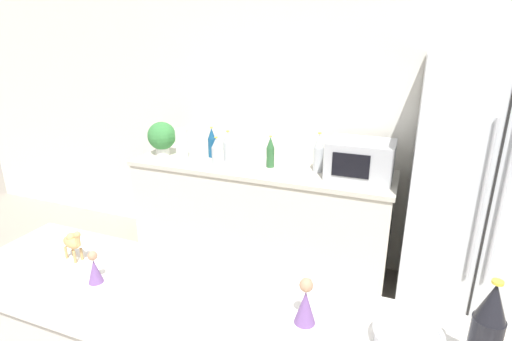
# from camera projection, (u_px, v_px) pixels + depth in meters

# --- Properties ---
(wall_back) EXTENTS (8.00, 0.06, 2.55)m
(wall_back) POSITION_uv_depth(u_px,v_px,m) (321.00, 117.00, 3.31)
(wall_back) COLOR silver
(wall_back) RESTS_ON ground_plane
(back_counter) EXTENTS (2.17, 0.63, 0.90)m
(back_counter) POSITION_uv_depth(u_px,v_px,m) (259.00, 215.00, 3.43)
(back_counter) COLOR silver
(back_counter) RESTS_ON ground_plane
(refrigerator) EXTENTS (0.89, 0.73, 1.82)m
(refrigerator) POSITION_uv_depth(u_px,v_px,m) (480.00, 196.00, 2.66)
(refrigerator) COLOR silver
(refrigerator) RESTS_ON ground_plane
(potted_plant) EXTENTS (0.25, 0.25, 0.30)m
(potted_plant) POSITION_uv_depth(u_px,v_px,m) (162.00, 137.00, 3.53)
(potted_plant) COLOR silver
(potted_plant) RESTS_ON back_counter
(paper_towel_roll) EXTENTS (0.10, 0.10, 0.26)m
(paper_towel_roll) POSITION_uv_depth(u_px,v_px,m) (182.00, 144.00, 3.42)
(paper_towel_roll) COLOR white
(paper_towel_roll) RESTS_ON back_counter
(microwave) EXTENTS (0.48, 0.37, 0.28)m
(microwave) POSITION_uv_depth(u_px,v_px,m) (360.00, 159.00, 2.97)
(microwave) COLOR #B2B5BA
(microwave) RESTS_ON back_counter
(back_bottle_0) EXTENTS (0.08, 0.08, 0.31)m
(back_bottle_0) POSITION_uv_depth(u_px,v_px,m) (319.00, 153.00, 3.10)
(back_bottle_0) COLOR #B2B7BC
(back_bottle_0) RESTS_ON back_counter
(back_bottle_1) EXTENTS (0.08, 0.08, 0.23)m
(back_bottle_1) POSITION_uv_depth(u_px,v_px,m) (216.00, 151.00, 3.29)
(back_bottle_1) COLOR #B2B7BC
(back_bottle_1) RESTS_ON back_counter
(back_bottle_2) EXTENTS (0.07, 0.07, 0.27)m
(back_bottle_2) POSITION_uv_depth(u_px,v_px,m) (212.00, 143.00, 3.47)
(back_bottle_2) COLOR navy
(back_bottle_2) RESTS_ON back_counter
(back_bottle_3) EXTENTS (0.07, 0.07, 0.26)m
(back_bottle_3) POSITION_uv_depth(u_px,v_px,m) (270.00, 152.00, 3.21)
(back_bottle_3) COLOR #2D6033
(back_bottle_3) RESTS_ON back_counter
(back_bottle_4) EXTENTS (0.08, 0.08, 0.26)m
(back_bottle_4) POSITION_uv_depth(u_px,v_px,m) (228.00, 146.00, 3.38)
(back_bottle_4) COLOR #B2B7BC
(back_bottle_4) RESTS_ON back_counter
(wine_bottle) EXTENTS (0.08, 0.08, 0.32)m
(wine_bottle) POSITION_uv_depth(u_px,v_px,m) (486.00, 333.00, 1.07)
(wine_bottle) COLOR black
(wine_bottle) RESTS_ON bar_counter
(fruit_bowl) EXTENTS (0.21, 0.21, 0.06)m
(fruit_bowl) POSITION_uv_depth(u_px,v_px,m) (407.00, 337.00, 1.22)
(fruit_bowl) COLOR #B7BABF
(fruit_bowl) RESTS_ON bar_counter
(camel_figurine) EXTENTS (0.12, 0.07, 0.15)m
(camel_figurine) POSITION_uv_depth(u_px,v_px,m) (72.00, 242.00, 1.68)
(camel_figurine) COLOR tan
(camel_figurine) RESTS_ON bar_counter
(wise_man_figurine_blue) EXTENTS (0.06, 0.06, 0.13)m
(wise_man_figurine_blue) POSITION_uv_depth(u_px,v_px,m) (94.00, 269.00, 1.53)
(wise_man_figurine_blue) COLOR #6B4784
(wise_man_figurine_blue) RESTS_ON bar_counter
(wise_man_figurine_crimson) EXTENTS (0.07, 0.07, 0.17)m
(wise_man_figurine_crimson) POSITION_uv_depth(u_px,v_px,m) (305.00, 304.00, 1.31)
(wise_man_figurine_crimson) COLOR #6B4784
(wise_man_figurine_crimson) RESTS_ON bar_counter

